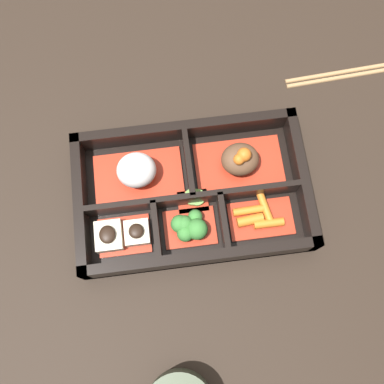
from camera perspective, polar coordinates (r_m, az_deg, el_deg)
name	(u,v)px	position (r m, az deg, el deg)	size (l,w,h in m)	color
ground_plane	(192,197)	(0.67, 0.00, -0.59)	(3.00, 3.00, 0.00)	black
bento_base	(192,196)	(0.67, 0.00, -0.48)	(0.33, 0.21, 0.01)	black
bento_rim	(192,194)	(0.65, -0.02, -0.28)	(0.33, 0.21, 0.05)	black
bowl_rice	(137,172)	(0.65, -6.99, 2.56)	(0.13, 0.08, 0.05)	#B22D19
bowl_stew	(240,161)	(0.66, 6.08, 3.99)	(0.13, 0.08, 0.06)	#B22D19
bowl_tofu	(122,235)	(0.64, -8.91, -5.39)	(0.08, 0.06, 0.03)	#B22D19
bowl_greens	(191,227)	(0.63, -0.14, -4.47)	(0.07, 0.06, 0.04)	#B22D19
bowl_carrots	(259,217)	(0.65, 8.54, -3.21)	(0.09, 0.07, 0.02)	#B22D19
bowl_pickles	(193,199)	(0.65, 0.11, -0.91)	(0.04, 0.03, 0.01)	#B22D19
chopsticks	(349,73)	(0.79, 19.28, 14.12)	(0.21, 0.03, 0.01)	#A87F51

